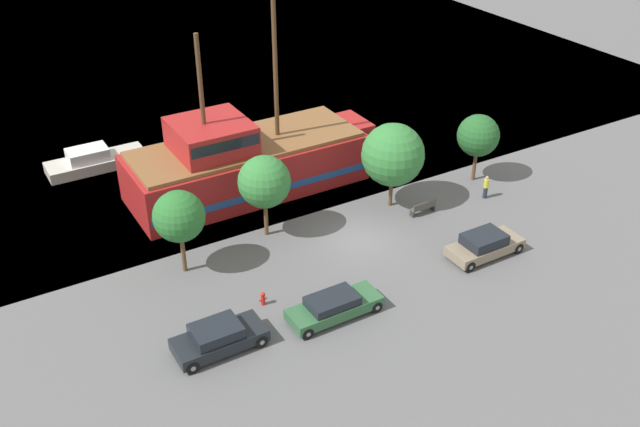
{
  "coord_description": "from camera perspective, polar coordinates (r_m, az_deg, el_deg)",
  "views": [
    {
      "loc": [
        -19.69,
        -28.97,
        22.81
      ],
      "look_at": [
        -1.43,
        2.0,
        1.2
      ],
      "focal_mm": 40.0,
      "sensor_mm": 36.0,
      "label": 1
    }
  ],
  "objects": [
    {
      "name": "ground_plane",
      "position": [
        41.8,
        3.09,
        -2.11
      ],
      "size": [
        160.0,
        160.0,
        0.0
      ],
      "primitive_type": "plane",
      "color": "#5B5B5E"
    },
    {
      "name": "water_surface",
      "position": [
        78.95,
        -15.15,
        13.17
      ],
      "size": [
        80.0,
        80.0,
        0.0
      ],
      "primitive_type": "plane",
      "color": "teal",
      "rests_on": "ground"
    },
    {
      "name": "pirate_ship",
      "position": [
        46.33,
        -6.0,
        4.15
      ],
      "size": [
        16.59,
        5.83,
        12.12
      ],
      "color": "#A31E1E",
      "rests_on": "water_surface"
    },
    {
      "name": "moored_boat_dockside",
      "position": [
        51.82,
        -17.59,
        4.07
      ],
      "size": [
        6.73,
        2.27,
        1.55
      ],
      "color": "#B7B2A8",
      "rests_on": "water_surface"
    },
    {
      "name": "parked_car_curb_front",
      "position": [
        34.11,
        -8.11,
        -9.79
      ],
      "size": [
        4.37,
        1.98,
        1.39
      ],
      "color": "black",
      "rests_on": "ground_plane"
    },
    {
      "name": "parked_car_curb_mid",
      "position": [
        35.68,
        1.13,
        -7.43
      ],
      "size": [
        4.86,
        1.79,
        1.25
      ],
      "color": "#2D5B38",
      "rests_on": "ground_plane"
    },
    {
      "name": "parked_car_curb_rear",
      "position": [
        41.11,
        13.03,
        -2.45
      ],
      "size": [
        4.46,
        1.92,
        1.39
      ],
      "color": "#7F705B",
      "rests_on": "ground_plane"
    },
    {
      "name": "fire_hydrant",
      "position": [
        36.68,
        -4.59,
        -6.75
      ],
      "size": [
        0.42,
        0.25,
        0.76
      ],
      "color": "red",
      "rests_on": "ground_plane"
    },
    {
      "name": "bench_promenade_east",
      "position": [
        44.5,
        8.29,
        0.47
      ],
      "size": [
        1.73,
        0.45,
        0.85
      ],
      "color": "#4C4742",
      "rests_on": "ground_plane"
    },
    {
      "name": "pedestrian_walking_near",
      "position": [
        46.83,
        13.13,
        2.08
      ],
      "size": [
        0.32,
        0.32,
        1.57
      ],
      "color": "#232838",
      "rests_on": "ground_plane"
    },
    {
      "name": "tree_row_east",
      "position": [
        38.03,
        -11.22,
        -0.24
      ],
      "size": [
        2.79,
        2.79,
        4.86
      ],
      "color": "brown",
      "rests_on": "ground_plane"
    },
    {
      "name": "tree_row_mideast",
      "position": [
        40.6,
        -4.48,
        2.53
      ],
      "size": [
        3.05,
        3.05,
        5.05
      ],
      "color": "brown",
      "rests_on": "ground_plane"
    },
    {
      "name": "tree_row_midwest",
      "position": [
        43.74,
        5.86,
        4.7
      ],
      "size": [
        3.89,
        3.89,
        5.49
      ],
      "color": "brown",
      "rests_on": "ground_plane"
    },
    {
      "name": "tree_row_west",
      "position": [
        47.87,
        12.54,
        6.1
      ],
      "size": [
        2.77,
        2.77,
        4.63
      ],
      "color": "brown",
      "rests_on": "ground_plane"
    }
  ]
}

